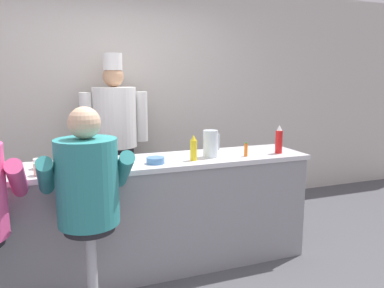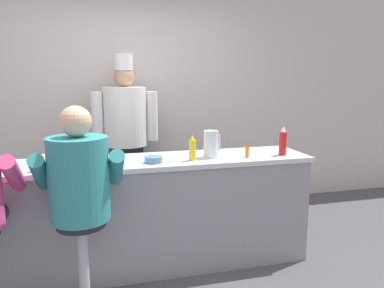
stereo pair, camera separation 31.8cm
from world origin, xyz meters
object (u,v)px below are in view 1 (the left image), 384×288
object	(u,v)px
hot_sauce_bottle_orange	(246,150)
cook_in_whites_near	(115,132)
ketchup_bottle_red	(279,140)
mustard_bottle_yellow	(194,148)
coffee_mug_white	(40,164)
coffee_mug_tan	(41,169)
water_pitcher_clear	(211,144)
diner_seated_teal	(87,188)
cereal_bowl	(155,160)
breakfast_plate	(98,167)

from	to	relation	value
hot_sauce_bottle_orange	cook_in_whites_near	bearing A→B (deg)	125.17
ketchup_bottle_red	mustard_bottle_yellow	size ratio (longest dim) A/B	1.20
mustard_bottle_yellow	coffee_mug_white	bearing A→B (deg)	173.06
coffee_mug_tan	cook_in_whites_near	xyz separation A→B (m)	(0.74, 1.35, 0.04)
hot_sauce_bottle_orange	water_pitcher_clear	world-z (taller)	water_pitcher_clear
coffee_mug_tan	water_pitcher_clear	bearing A→B (deg)	5.57
cook_in_whites_near	diner_seated_teal	bearing A→B (deg)	-105.36
water_pitcher_clear	cereal_bowl	bearing A→B (deg)	-172.09
ketchup_bottle_red	water_pitcher_clear	bearing A→B (deg)	173.96
hot_sauce_bottle_orange	water_pitcher_clear	size ratio (longest dim) A/B	0.53
water_pitcher_clear	breakfast_plate	xyz separation A→B (m)	(-0.97, -0.10, -0.10)
cereal_bowl	cook_in_whites_near	distance (m)	1.30
coffee_mug_white	water_pitcher_clear	bearing A→B (deg)	-3.03
hot_sauce_bottle_orange	diner_seated_teal	world-z (taller)	diner_seated_teal
coffee_mug_tan	diner_seated_teal	distance (m)	0.43
hot_sauce_bottle_orange	mustard_bottle_yellow	bearing A→B (deg)	178.63
water_pitcher_clear	coffee_mug_white	size ratio (longest dim) A/B	1.72
water_pitcher_clear	diner_seated_teal	xyz separation A→B (m)	(-1.08, -0.45, -0.15)
cereal_bowl	water_pitcher_clear	bearing A→B (deg)	7.91
hot_sauce_bottle_orange	coffee_mug_white	size ratio (longest dim) A/B	0.91
cook_in_whites_near	coffee_mug_white	bearing A→B (deg)	-123.19
ketchup_bottle_red	cook_in_whites_near	distance (m)	1.80
ketchup_bottle_red	mustard_bottle_yellow	world-z (taller)	ketchup_bottle_red
water_pitcher_clear	cook_in_whites_near	distance (m)	1.37
mustard_bottle_yellow	cook_in_whites_near	xyz separation A→B (m)	(-0.43, 1.29, -0.02)
diner_seated_teal	cook_in_whites_near	size ratio (longest dim) A/B	0.77
cereal_bowl	mustard_bottle_yellow	bearing A→B (deg)	-0.16
coffee_mug_white	coffee_mug_tan	size ratio (longest dim) A/B	1.01
ketchup_bottle_red	coffee_mug_tan	distance (m)	2.01
cereal_bowl	cook_in_whites_near	size ratio (longest dim) A/B	0.08
breakfast_plate	coffee_mug_tan	world-z (taller)	coffee_mug_tan
diner_seated_teal	mustard_bottle_yellow	bearing A→B (deg)	22.73
breakfast_plate	ketchup_bottle_red	bearing A→B (deg)	1.16
cook_in_whites_near	ketchup_bottle_red	bearing A→B (deg)	-45.57
coffee_mug_white	coffee_mug_tan	xyz separation A→B (m)	(0.01, -0.21, 0.01)
hot_sauce_bottle_orange	cereal_bowl	distance (m)	0.81
ketchup_bottle_red	breakfast_plate	bearing A→B (deg)	-178.84
cereal_bowl	coffee_mug_tan	distance (m)	0.85
ketchup_bottle_red	hot_sauce_bottle_orange	distance (m)	0.35
hot_sauce_bottle_orange	ketchup_bottle_red	bearing A→B (deg)	2.52
mustard_bottle_yellow	breakfast_plate	xyz separation A→B (m)	(-0.78, -0.03, -0.09)
hot_sauce_bottle_orange	water_pitcher_clear	distance (m)	0.32
coffee_mug_tan	ketchup_bottle_red	bearing A→B (deg)	1.85
water_pitcher_clear	cereal_bowl	distance (m)	0.52
coffee_mug_white	diner_seated_teal	size ratio (longest dim) A/B	0.09
hot_sauce_bottle_orange	coffee_mug_tan	distance (m)	1.66
mustard_bottle_yellow	breakfast_plate	bearing A→B (deg)	-177.88
mustard_bottle_yellow	coffee_mug_white	distance (m)	1.20
hot_sauce_bottle_orange	breakfast_plate	bearing A→B (deg)	-179.21
cook_in_whites_near	hot_sauce_bottle_orange	bearing A→B (deg)	-54.83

